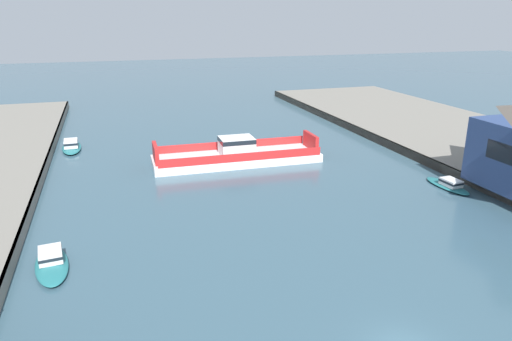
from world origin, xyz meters
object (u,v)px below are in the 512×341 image
(moored_boat_near_left, at_px, (51,262))
(moored_boat_far_left, at_px, (71,146))
(chain_ferry, at_px, (237,155))
(moored_boat_near_right, at_px, (449,184))

(moored_boat_near_left, height_order, moored_boat_far_left, moored_boat_far_left)
(moored_boat_far_left, bearing_deg, moored_boat_near_left, -89.45)
(chain_ferry, xyz_separation_m, moored_boat_near_left, (-21.61, -22.66, -0.56))
(chain_ferry, relative_size, moored_boat_near_left, 3.18)
(moored_boat_near_right, bearing_deg, moored_boat_far_left, 144.43)
(moored_boat_near_left, distance_m, moored_boat_far_left, 36.24)
(chain_ferry, xyz_separation_m, moored_boat_far_left, (-21.96, 13.58, -0.46))
(moored_boat_near_left, distance_m, moored_boat_near_right, 42.93)
(moored_boat_near_right, relative_size, moored_boat_far_left, 0.81)
(moored_boat_near_right, height_order, moored_boat_far_left, moored_boat_far_left)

